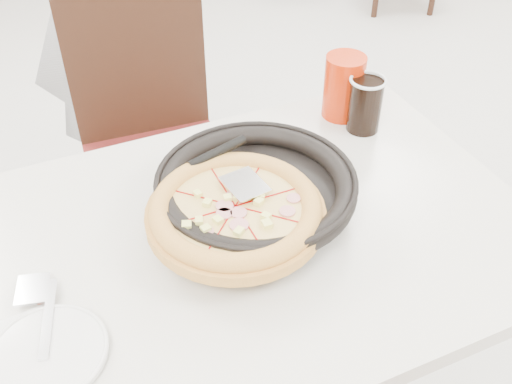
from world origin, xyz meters
name	(u,v)px	position (x,y,z in m)	size (l,w,h in m)	color
floor	(294,304)	(0.00, 0.00, 0.00)	(7.00, 7.00, 0.00)	beige
main_table	(241,346)	(-0.33, -0.33, 0.38)	(1.20, 0.80, 0.75)	beige
chair_far	(159,161)	(-0.32, 0.33, 0.47)	(0.42, 0.42, 0.95)	black
trivet	(246,218)	(-0.30, -0.31, 0.77)	(0.13, 0.13, 0.04)	black
pizza_pan	(256,195)	(-0.27, -0.28, 0.79)	(0.34, 0.34, 0.01)	black
pizza	(236,215)	(-0.33, -0.34, 0.81)	(0.35, 0.35, 0.02)	gold
pizza_server	(245,184)	(-0.30, -0.29, 0.84)	(0.07, 0.09, 0.00)	white
napkin	(9,361)	(-0.78, -0.45, 0.75)	(0.18, 0.18, 0.00)	white
side_plate	(49,354)	(-0.72, -0.47, 0.76)	(0.19, 0.19, 0.01)	silver
fork	(48,317)	(-0.71, -0.40, 0.77)	(0.02, 0.17, 0.00)	white
cola_glass	(365,106)	(0.10, -0.11, 0.81)	(0.08, 0.08, 0.13)	black
red_cup	(344,87)	(0.08, -0.03, 0.83)	(0.10, 0.10, 0.16)	red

